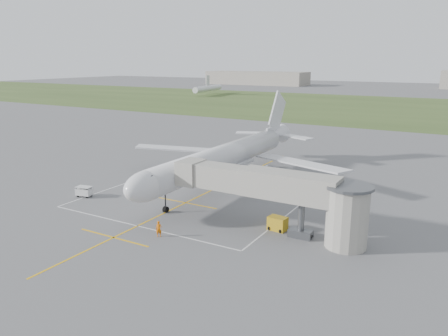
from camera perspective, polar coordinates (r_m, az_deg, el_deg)
The scene contains 11 objects.
ground at distance 68.77m, azimuth -0.25°, elevation -2.27°, with size 700.00×700.00×0.00m, color #5A5B5D.
grass_strip at distance 190.93m, azimuth 19.98°, elevation 7.37°, with size 700.00×120.00×0.02m, color #384F22.
apron_markings at distance 64.03m, azimuth -2.88°, elevation -3.52°, with size 28.20×60.00×0.01m.
airliner at distance 68.31m, azimuth 0.06°, elevation 1.42°, with size 38.93×46.75×13.52m.
jet_bridge at distance 49.12m, azimuth 7.68°, elevation -3.32°, with size 23.40×5.00×7.20m.
gpu_unit at distance 51.31m, azimuth 7.01°, elevation -7.22°, with size 2.26×1.71×1.59m.
baggage_cart at distance 66.08m, azimuth -17.80°, elevation -2.94°, with size 2.39×1.71×1.52m.
ramp_worker_nose at distance 49.61m, azimuth -8.51°, elevation -7.88°, with size 0.66×0.43×1.81m, color #DC6406.
ramp_worker_wing at distance 73.72m, azimuth -5.13°, elevation -0.46°, with size 0.91×0.71×1.87m, color #FB3F07.
distant_hangars at distance 326.29m, azimuth 21.65°, elevation 10.56°, with size 345.00×49.00×12.00m.
distant_aircraft at distance 230.43m, azimuth 20.61°, elevation 9.22°, with size 197.00×66.03×8.85m.
Camera 1 is at (33.28, -57.02, 19.26)m, focal length 35.00 mm.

